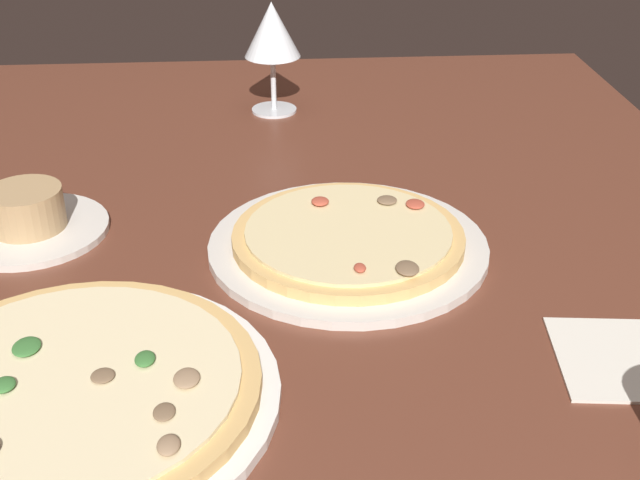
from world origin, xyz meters
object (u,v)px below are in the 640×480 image
(pizza_main, at_px, (348,241))
(ramekin_on_saucer, at_px, (28,218))
(wine_glass_far, at_px, (272,33))
(pizza_side, at_px, (73,392))

(pizza_main, distance_m, ramekin_on_saucer, 0.36)
(wine_glass_far, bearing_deg, ramekin_on_saucer, 142.66)
(pizza_side, distance_m, ramekin_on_saucer, 0.32)
(pizza_main, relative_size, pizza_side, 0.89)
(pizza_side, bearing_deg, wine_glass_far, -14.87)
(pizza_side, bearing_deg, ramekin_on_saucer, 19.13)
(pizza_main, height_order, ramekin_on_saucer, ramekin_on_saucer)
(pizza_main, distance_m, wine_glass_far, 0.45)
(pizza_main, bearing_deg, pizza_side, 133.48)
(ramekin_on_saucer, bearing_deg, pizza_main, -100.31)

